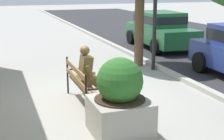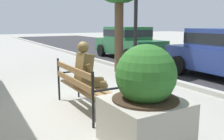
{
  "view_description": "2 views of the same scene",
  "coord_description": "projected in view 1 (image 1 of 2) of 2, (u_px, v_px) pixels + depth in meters",
  "views": [
    {
      "loc": [
        7.28,
        -2.1,
        2.66
      ],
      "look_at": [
        0.3,
        0.42,
        0.75
      ],
      "focal_mm": 52.8,
      "sensor_mm": 36.0,
      "label": 1
    },
    {
      "loc": [
        4.6,
        -2.1,
        1.69
      ],
      "look_at": [
        0.3,
        0.42,
        0.75
      ],
      "focal_mm": 39.02,
      "sensor_mm": 36.0,
      "label": 2
    }
  ],
  "objects": [
    {
      "name": "park_bench",
      "position": [
        83.0,
        81.0,
        7.49
      ],
      "size": [
        1.8,
        0.53,
        0.95
      ],
      "color": "olive",
      "rests_on": "ground"
    },
    {
      "name": "curb_stone",
      "position": [
        194.0,
        84.0,
        8.93
      ],
      "size": [
        60.0,
        0.2,
        0.12
      ],
      "primitive_type": "cube",
      "color": "#B2AFA8",
      "rests_on": "ground"
    },
    {
      "name": "concrete_planter",
      "position": [
        120.0,
        100.0,
        5.97
      ],
      "size": [
        1.03,
        1.03,
        1.43
      ],
      "color": "#A8A399",
      "rests_on": "ground"
    },
    {
      "name": "ground_plane",
      "position": [
        92.0,
        98.0,
        7.99
      ],
      "size": [
        80.0,
        80.0,
        0.0
      ],
      "primitive_type": "plane",
      "color": "#9E9B93"
    },
    {
      "name": "parked_car_green",
      "position": [
        160.0,
        28.0,
        14.37
      ],
      "size": [
        4.15,
        2.02,
        1.56
      ],
      "color": "#236638",
      "rests_on": "ground"
    },
    {
      "name": "bronze_statue_seated",
      "position": [
        92.0,
        76.0,
        7.5
      ],
      "size": [
        0.63,
        0.76,
        1.37
      ],
      "color": "brown",
      "rests_on": "ground"
    }
  ]
}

